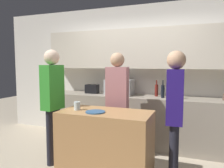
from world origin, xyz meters
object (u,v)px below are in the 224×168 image
at_px(plate_on_island, 95,112).
at_px(person_right, 117,96).
at_px(microwave, 119,87).
at_px(bottle_3, 177,93).
at_px(bottle_0, 156,90).
at_px(bottle_1, 163,91).
at_px(person_center, 175,107).
at_px(cup_0, 77,106).
at_px(toaster, 92,89).
at_px(person_left, 53,96).
at_px(bottle_2, 170,93).

bearing_deg(plate_on_island, person_right, 84.47).
height_order(microwave, bottle_3, microwave).
distance_m(bottle_0, bottle_1, 0.20).
height_order(microwave, person_center, person_center).
height_order(microwave, plate_on_island, microwave).
bearing_deg(bottle_3, cup_0, -133.51).
bearing_deg(bottle_3, microwave, 174.09).
bearing_deg(microwave, toaster, 179.85).
bearing_deg(plate_on_island, person_center, 7.89).
relative_size(bottle_3, person_right, 0.16).
distance_m(bottle_0, plate_on_island, 1.61).
relative_size(microwave, bottle_1, 1.65).
bearing_deg(bottle_0, bottle_1, -46.55).
height_order(bottle_3, person_left, person_left).
xyz_separation_m(bottle_1, person_center, (0.32, -1.22, -0.04)).
distance_m(bottle_0, bottle_3, 0.41).
relative_size(microwave, cup_0, 4.51).
distance_m(bottle_3, person_right, 1.09).
relative_size(bottle_1, cup_0, 2.73).
distance_m(bottle_0, cup_0, 1.69).
bearing_deg(person_center, bottle_3, 1.21).
distance_m(toaster, person_left, 1.28).
xyz_separation_m(toaster, plate_on_island, (0.76, -1.46, -0.12)).
bearing_deg(cup_0, bottle_0, 59.71).
bearing_deg(bottle_2, person_right, -134.25).
xyz_separation_m(plate_on_island, person_right, (0.07, 0.68, 0.12)).
bearing_deg(bottle_3, plate_on_island, -124.55).
distance_m(microwave, person_left, 1.43).
bearing_deg(toaster, microwave, -0.15).
relative_size(cup_0, person_right, 0.07).
distance_m(bottle_0, bottle_2, 0.27).
height_order(bottle_3, plate_on_island, bottle_3).
bearing_deg(bottle_1, person_left, -141.35).
bearing_deg(person_right, bottle_3, -145.68).
distance_m(bottle_1, bottle_2, 0.14).
bearing_deg(toaster, person_center, -36.82).
height_order(bottle_1, person_center, person_center).
xyz_separation_m(microwave, bottle_3, (1.09, -0.11, -0.05)).
bearing_deg(cup_0, bottle_3, 46.49).
relative_size(toaster, plate_on_island, 1.00).
relative_size(microwave, bottle_2, 2.24).
xyz_separation_m(bottle_0, cup_0, (-0.85, -1.46, -0.09)).
xyz_separation_m(bottle_3, person_center, (0.07, -1.21, -0.03)).
xyz_separation_m(bottle_0, person_left, (-1.35, -1.33, 0.00)).
xyz_separation_m(toaster, bottle_0, (1.31, 0.05, 0.03)).
height_order(bottle_1, plate_on_island, bottle_1).
distance_m(toaster, bottle_0, 1.31).
bearing_deg(cup_0, person_left, 165.68).
xyz_separation_m(toaster, cup_0, (0.46, -1.41, -0.07)).
distance_m(bottle_3, person_center, 1.21).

